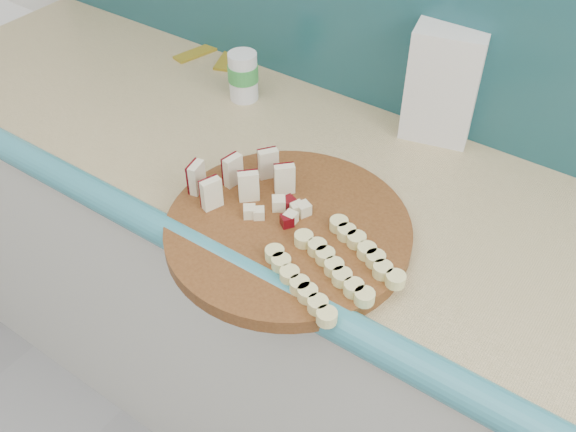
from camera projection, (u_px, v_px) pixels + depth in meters
The scene contains 9 objects.
kitchen_counter at pixel (324, 324), 1.56m from camera, with size 2.20×0.63×0.91m.
backsplash at pixel (416, 5), 1.27m from camera, with size 2.20×0.02×0.50m, color teal.
cutting_board at pixel (288, 230), 1.13m from camera, with size 0.44×0.44×0.03m, color #4F2811.
apple_wedges at pixel (240, 178), 1.17m from camera, with size 0.17×0.17×0.06m.
apple_chunks at pixel (279, 212), 1.13m from camera, with size 0.07×0.07×0.02m.
banana_slices at pixel (333, 267), 1.03m from camera, with size 0.23×0.21×0.02m.
flour_bag at pixel (444, 83), 1.30m from camera, with size 0.14×0.10×0.24m, color silver.
canister at pixel (243, 75), 1.44m from camera, with size 0.07×0.07×0.11m.
banana_peel at pixel (226, 56), 1.62m from camera, with size 0.24×0.20×0.01m.
Camera 1 is at (0.59, 0.64, 1.70)m, focal length 40.00 mm.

